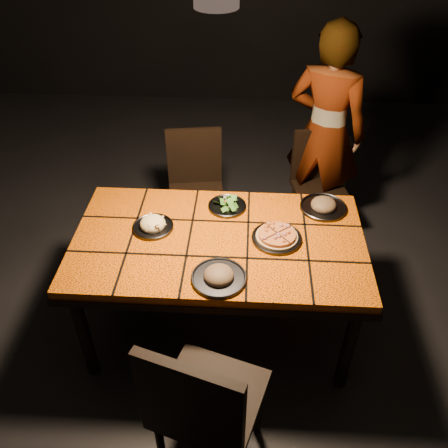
# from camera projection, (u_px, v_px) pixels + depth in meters

# --- Properties ---
(room_shell) EXTENTS (6.04, 7.04, 3.08)m
(room_shell) POSITION_uv_depth(u_px,v_px,m) (217.00, 112.00, 2.13)
(room_shell) COLOR black
(room_shell) RESTS_ON ground
(dining_table) EXTENTS (1.62, 0.92, 0.75)m
(dining_table) POSITION_uv_depth(u_px,v_px,m) (219.00, 249.00, 2.65)
(dining_table) COLOR orange
(dining_table) RESTS_ON ground
(chair_near) EXTENTS (0.56, 0.56, 0.99)m
(chair_near) POSITION_uv_depth(u_px,v_px,m) (202.00, 405.00, 2.02)
(chair_near) COLOR black
(chair_near) RESTS_ON ground
(chair_far_left) EXTENTS (0.45, 0.45, 0.88)m
(chair_far_left) POSITION_uv_depth(u_px,v_px,m) (196.00, 182.00, 3.47)
(chair_far_left) COLOR black
(chair_far_left) RESTS_ON ground
(chair_far_right) EXTENTS (0.45, 0.45, 0.83)m
(chair_far_right) POSITION_uv_depth(u_px,v_px,m) (318.00, 177.00, 3.56)
(chair_far_right) COLOR black
(chair_far_right) RESTS_ON ground
(diner) EXTENTS (0.69, 0.59, 1.60)m
(diner) POSITION_uv_depth(u_px,v_px,m) (325.00, 132.00, 3.44)
(diner) COLOR brown
(diner) RESTS_ON ground
(plate_pizza) EXTENTS (0.32, 0.32, 0.04)m
(plate_pizza) POSITION_uv_depth(u_px,v_px,m) (277.00, 237.00, 2.58)
(plate_pizza) COLOR #3D3D42
(plate_pizza) RESTS_ON dining_table
(plate_pasta) EXTENTS (0.23, 0.23, 0.08)m
(plate_pasta) POSITION_uv_depth(u_px,v_px,m) (153.00, 225.00, 2.65)
(plate_pasta) COLOR #3D3D42
(plate_pasta) RESTS_ON dining_table
(plate_salad) EXTENTS (0.23, 0.23, 0.07)m
(plate_salad) POSITION_uv_depth(u_px,v_px,m) (227.00, 204.00, 2.80)
(plate_salad) COLOR #3D3D42
(plate_salad) RESTS_ON dining_table
(plate_mushroom_a) EXTENTS (0.28, 0.28, 0.09)m
(plate_mushroom_a) POSITION_uv_depth(u_px,v_px,m) (219.00, 276.00, 2.34)
(plate_mushroom_a) COLOR #3D3D42
(plate_mushroom_a) RESTS_ON dining_table
(plate_mushroom_b) EXTENTS (0.28, 0.28, 0.09)m
(plate_mushroom_b) POSITION_uv_depth(u_px,v_px,m) (324.00, 205.00, 2.79)
(plate_mushroom_b) COLOR #3D3D42
(plate_mushroom_b) RESTS_ON dining_table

